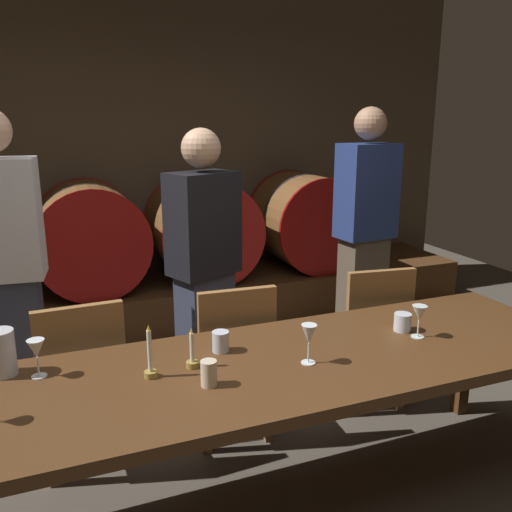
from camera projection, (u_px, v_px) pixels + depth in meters
The scene contains 21 objects.
back_wall at pixel (133, 146), 4.70m from camera, with size 6.29×0.24×2.90m, color brown.
barrel_shelf at pixel (152, 302), 4.53m from camera, with size 5.66×0.90×0.37m, color #4C2D16.
wine_barrel_center_left at pixel (90, 237), 4.21m from camera, with size 0.85×0.78×0.85m.
wine_barrel_center_right at pixel (202, 229), 4.54m from camera, with size 0.85×0.78×0.85m.
wine_barrel_far_right at pixel (305, 221), 4.89m from camera, with size 0.85×0.78×0.85m.
dining_table at pixel (287, 373), 2.25m from camera, with size 2.76×0.82×0.72m.
chair_left at pixel (81, 376), 2.59m from camera, with size 0.42×0.42×0.88m.
chair_center at pixel (232, 354), 2.83m from camera, with size 0.42×0.42×0.88m.
chair_right at pixel (370, 329), 3.16m from camera, with size 0.45×0.45×0.88m.
guest_left at pixel (6, 282), 2.68m from camera, with size 0.41×0.28×1.75m.
guest_center at pixel (204, 270), 3.08m from camera, with size 0.44×0.37×1.65m.
guest_right at pixel (365, 235), 3.69m from camera, with size 0.40×0.28×1.77m.
candle_left at pixel (150, 363), 2.07m from camera, with size 0.05×0.05×0.22m.
candle_right at pixel (192, 357), 2.16m from camera, with size 0.05×0.05×0.17m.
pitcher at pixel (1, 353), 2.08m from camera, with size 0.11×0.11×0.18m.
wine_glass_left at pixel (36, 350), 2.06m from camera, with size 0.07×0.07×0.15m.
wine_glass_center at pixel (309, 336), 2.17m from camera, with size 0.06×0.06×0.17m.
wine_glass_right at pixel (419, 314), 2.44m from camera, with size 0.07×0.07×0.15m.
cup_left at pixel (209, 373), 2.01m from camera, with size 0.06×0.06×0.10m, color beige.
cup_center at pixel (221, 341), 2.31m from camera, with size 0.07×0.07×0.09m, color silver.
cup_right at pixel (403, 322), 2.53m from camera, with size 0.08×0.08×0.09m, color silver.
Camera 1 is at (-0.76, -1.80, 1.70)m, focal length 37.66 mm.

